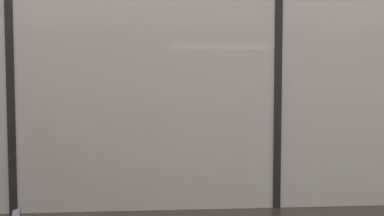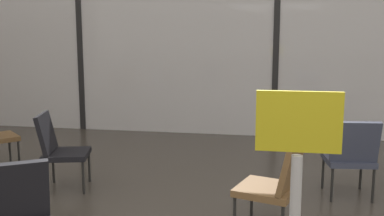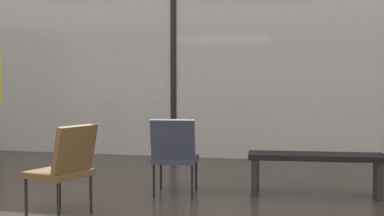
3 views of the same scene
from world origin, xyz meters
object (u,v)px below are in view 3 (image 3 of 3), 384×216
object	(u,v)px
lounge_chair_4	(65,164)
lounge_chair_5	(174,152)
waiting_bench	(316,163)
parked_airplane	(240,44)

from	to	relation	value
lounge_chair_4	lounge_chair_5	xyz separation A→B (m)	(0.78, 1.04, 0.00)
lounge_chair_4	waiting_bench	xyz separation A→B (m)	(2.31, 1.43, -0.13)
parked_airplane	lounge_chair_5	bearing A→B (deg)	-88.43
lounge_chair_5	waiting_bench	world-z (taller)	lounge_chair_5
parked_airplane	waiting_bench	world-z (taller)	parked_airplane
parked_airplane	lounge_chair_4	xyz separation A→B (m)	(-0.58, -8.19, -1.80)
lounge_chair_4	waiting_bench	distance (m)	2.72
parked_airplane	waiting_bench	size ratio (longest dim) A/B	8.35
parked_airplane	lounge_chair_5	world-z (taller)	parked_airplane
parked_airplane	lounge_chair_5	distance (m)	7.38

